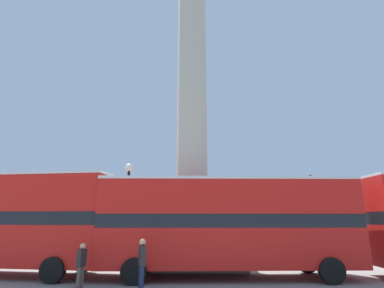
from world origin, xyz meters
name	(u,v)px	position (x,y,z in m)	size (l,w,h in m)	color
ground_plane	(192,264)	(0.00, 0.00, 0.00)	(200.00, 200.00, 0.00)	gray
monument_column	(192,119)	(0.00, 0.00, 8.51)	(5.67, 5.67, 25.97)	#ADA593
bus_b	(228,222)	(1.78, -4.01, 2.33)	(11.11, 3.40, 4.20)	red
equestrian_statue	(315,230)	(8.74, 5.35, 1.63)	(3.34, 2.56, 5.74)	#ADA593
street_lamp	(127,207)	(-3.38, -1.64, 3.08)	(0.43, 0.43, 5.42)	black
pedestrian_near_lamp	(142,261)	(-1.43, -6.63, 1.01)	(0.35, 0.50, 1.77)	#192347
pedestrian_by_plinth	(81,264)	(-3.72, -6.32, 0.87)	(0.23, 0.44, 1.59)	#4C473D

